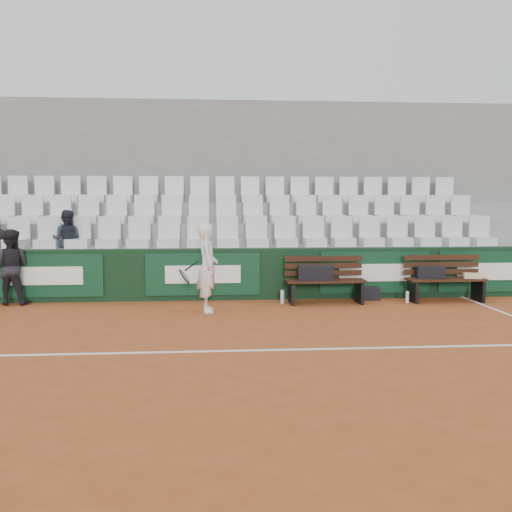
# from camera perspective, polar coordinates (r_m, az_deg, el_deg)

# --- Properties ---
(ground) EXTENTS (80.00, 80.00, 0.00)m
(ground) POSITION_cam_1_polar(r_m,az_deg,el_deg) (7.41, -4.12, -9.50)
(ground) COLOR #A24D24
(ground) RESTS_ON ground
(court_baseline) EXTENTS (18.00, 0.06, 0.01)m
(court_baseline) POSITION_cam_1_polar(r_m,az_deg,el_deg) (7.41, -4.12, -9.47)
(court_baseline) COLOR white
(court_baseline) RESTS_ON ground
(back_barrier) EXTENTS (18.00, 0.34, 1.00)m
(back_barrier) POSITION_cam_1_polar(r_m,az_deg,el_deg) (11.25, -3.94, -1.80)
(back_barrier) COLOR black
(back_barrier) RESTS_ON ground
(grandstand_tier_front) EXTENTS (18.00, 0.95, 1.00)m
(grandstand_tier_front) POSITION_cam_1_polar(r_m,az_deg,el_deg) (11.87, -4.30, -1.43)
(grandstand_tier_front) COLOR gray
(grandstand_tier_front) RESTS_ON ground
(grandstand_tier_mid) EXTENTS (18.00, 0.95, 1.45)m
(grandstand_tier_mid) POSITION_cam_1_polar(r_m,az_deg,el_deg) (12.80, -4.33, 0.07)
(grandstand_tier_mid) COLOR gray
(grandstand_tier_mid) RESTS_ON ground
(grandstand_tier_back) EXTENTS (18.00, 0.95, 1.90)m
(grandstand_tier_back) POSITION_cam_1_polar(r_m,az_deg,el_deg) (13.72, -4.35, 1.37)
(grandstand_tier_back) COLOR gray
(grandstand_tier_back) RESTS_ON ground
(grandstand_rear_wall) EXTENTS (18.00, 0.30, 4.40)m
(grandstand_rear_wall) POSITION_cam_1_polar(r_m,az_deg,el_deg) (14.32, -4.39, 6.54)
(grandstand_rear_wall) COLOR gray
(grandstand_rear_wall) RESTS_ON ground
(seat_row_front) EXTENTS (11.90, 0.44, 0.63)m
(seat_row_front) POSITION_cam_1_polar(r_m,az_deg,el_deg) (11.63, -4.33, 2.46)
(seat_row_front) COLOR silver
(seat_row_front) RESTS_ON grandstand_tier_front
(seat_row_mid) EXTENTS (11.90, 0.44, 0.63)m
(seat_row_mid) POSITION_cam_1_polar(r_m,az_deg,el_deg) (12.57, -4.36, 4.72)
(seat_row_mid) COLOR silver
(seat_row_mid) RESTS_ON grandstand_tier_mid
(seat_row_back) EXTENTS (11.90, 0.44, 0.63)m
(seat_row_back) POSITION_cam_1_polar(r_m,az_deg,el_deg) (13.52, -4.39, 6.67)
(seat_row_back) COLOR silver
(seat_row_back) RESTS_ON grandstand_tier_back
(bench_left) EXTENTS (1.50, 0.56, 0.45)m
(bench_left) POSITION_cam_1_polar(r_m,az_deg,el_deg) (10.86, 6.97, -3.55)
(bench_left) COLOR #351A10
(bench_left) RESTS_ON ground
(bench_right) EXTENTS (1.50, 0.56, 0.45)m
(bench_right) POSITION_cam_1_polar(r_m,az_deg,el_deg) (11.58, 18.42, -3.23)
(bench_right) COLOR #371B10
(bench_right) RESTS_ON ground
(sports_bag_left) EXTENTS (0.67, 0.35, 0.28)m
(sports_bag_left) POSITION_cam_1_polar(r_m,az_deg,el_deg) (10.75, 5.98, -1.69)
(sports_bag_left) COLOR black
(sports_bag_left) RESTS_ON bench_left
(sports_bag_right) EXTENTS (0.53, 0.32, 0.23)m
(sports_bag_right) POSITION_cam_1_polar(r_m,az_deg,el_deg) (11.45, 17.04, -1.57)
(sports_bag_right) COLOR black
(sports_bag_right) RESTS_ON bench_right
(towel) EXTENTS (0.38, 0.31, 0.09)m
(towel) POSITION_cam_1_polar(r_m,az_deg,el_deg) (11.77, 20.83, -1.85)
(towel) COLOR beige
(towel) RESTS_ON bench_right
(sports_bag_ground) EXTENTS (0.41, 0.25, 0.25)m
(sports_bag_ground) POSITION_cam_1_polar(r_m,az_deg,el_deg) (11.42, 11.18, -3.70)
(sports_bag_ground) COLOR black
(sports_bag_ground) RESTS_ON ground
(water_bottle_near) EXTENTS (0.07, 0.07, 0.25)m
(water_bottle_near) POSITION_cam_1_polar(r_m,az_deg,el_deg) (10.80, 2.65, -4.10)
(water_bottle_near) COLOR silver
(water_bottle_near) RESTS_ON ground
(water_bottle_far) EXTENTS (0.06, 0.06, 0.22)m
(water_bottle_far) POSITION_cam_1_polar(r_m,az_deg,el_deg) (11.23, 14.90, -3.99)
(water_bottle_far) COLOR silver
(water_bottle_far) RESTS_ON ground
(tennis_player) EXTENTS (0.70, 0.59, 1.56)m
(tennis_player) POSITION_cam_1_polar(r_m,az_deg,el_deg) (9.96, -4.91, -1.14)
(tennis_player) COLOR white
(tennis_player) RESTS_ON ground
(ball_kid) EXTENTS (0.73, 0.59, 1.41)m
(ball_kid) POSITION_cam_1_polar(r_m,az_deg,el_deg) (11.56, -23.31, -1.01)
(ball_kid) COLOR black
(ball_kid) RESTS_ON ground
(spectator_c) EXTENTS (0.61, 0.49, 1.21)m
(spectator_c) POSITION_cam_1_polar(r_m,az_deg,el_deg) (12.02, -18.46, 3.67)
(spectator_c) COLOR #1E242E
(spectator_c) RESTS_ON grandstand_tier_front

